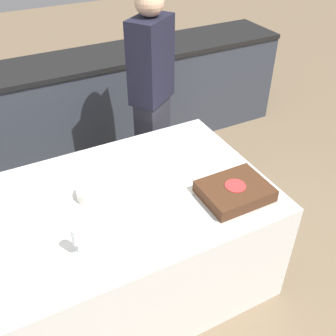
{
  "coord_description": "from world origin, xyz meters",
  "views": [
    {
      "loc": [
        -0.56,
        -1.58,
        2.18
      ],
      "look_at": [
        0.27,
        0.0,
        0.84
      ],
      "focal_mm": 42.0,
      "sensor_mm": 36.0,
      "label": 1
    }
  ],
  "objects_px": {
    "cake": "(235,191)",
    "plate_stack": "(96,192)",
    "wine_glass": "(77,237)",
    "person_cutting_cake": "(152,100)"
  },
  "relations": [
    {
      "from": "cake",
      "to": "person_cutting_cake",
      "type": "distance_m",
      "value": 1.06
    },
    {
      "from": "cake",
      "to": "wine_glass",
      "type": "bearing_deg",
      "value": -179.87
    },
    {
      "from": "plate_stack",
      "to": "wine_glass",
      "type": "distance_m",
      "value": 0.42
    },
    {
      "from": "cake",
      "to": "plate_stack",
      "type": "distance_m",
      "value": 0.77
    },
    {
      "from": "person_cutting_cake",
      "to": "cake",
      "type": "bearing_deg",
      "value": 55.2
    },
    {
      "from": "wine_glass",
      "to": "person_cutting_cake",
      "type": "relative_size",
      "value": 0.1
    },
    {
      "from": "wine_glass",
      "to": "person_cutting_cake",
      "type": "xyz_separation_m",
      "value": [
        0.88,
        1.05,
        0.0
      ]
    },
    {
      "from": "cake",
      "to": "wine_glass",
      "type": "xyz_separation_m",
      "value": [
        -0.88,
        -0.0,
        0.08
      ]
    },
    {
      "from": "cake",
      "to": "person_cutting_cake",
      "type": "bearing_deg",
      "value": 90.0
    },
    {
      "from": "cake",
      "to": "wine_glass",
      "type": "distance_m",
      "value": 0.89
    }
  ]
}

